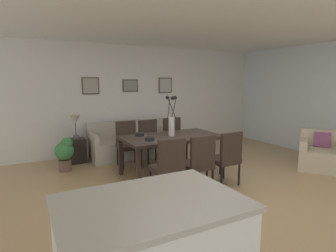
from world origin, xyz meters
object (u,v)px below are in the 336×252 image
(dining_chair_mid_right, at_px, (174,136))
(sofa, at_px, (131,144))
(bowl_near_left, at_px, (150,139))
(table_lamp, at_px, (75,121))
(armchair, at_px, (321,154))
(centerpiece_vase, at_px, (172,121))
(potted_plant, at_px, (65,152))
(side_table, at_px, (77,151))
(dining_table, at_px, (172,140))
(dining_chair_far_left, at_px, (199,161))
(dining_chair_mid_left, at_px, (226,156))
(framed_picture_left, at_px, (91,86))
(framed_picture_center, at_px, (130,86))
(dining_chair_near_right, at_px, (128,141))
(bowl_near_right, at_px, (140,134))
(framed_picture_right, at_px, (165,85))
(dining_chair_near_left, at_px, (169,165))
(dining_chair_far_right, at_px, (150,139))

(dining_chair_mid_right, bearing_deg, sofa, 137.63)
(bowl_near_left, bearing_deg, table_lamp, 115.03)
(table_lamp, relative_size, armchair, 0.46)
(centerpiece_vase, height_order, potted_plant, centerpiece_vase)
(side_table, bearing_deg, dining_table, -49.42)
(dining_chair_far_left, bearing_deg, bowl_near_left, 125.54)
(dining_chair_mid_left, height_order, table_lamp, table_lamp)
(framed_picture_left, xyz_separation_m, framed_picture_center, (0.97, 0.00, 0.00))
(dining_chair_near_right, bearing_deg, framed_picture_left, 110.63)
(framed_picture_center, bearing_deg, centerpiece_vase, -89.97)
(armchair, height_order, potted_plant, armchair)
(table_lamp, bearing_deg, framed_picture_center, 17.72)
(bowl_near_right, relative_size, sofa, 0.09)
(sofa, distance_m, framed_picture_center, 1.45)
(armchair, height_order, framed_picture_right, framed_picture_right)
(dining_chair_mid_left, bearing_deg, dining_table, 120.78)
(bowl_near_right, height_order, framed_picture_center, framed_picture_center)
(dining_chair_far_left, bearing_deg, dining_chair_near_right, 104.71)
(centerpiece_vase, xyz_separation_m, sofa, (-0.19, 1.62, -0.74))
(bowl_near_left, height_order, bowl_near_right, same)
(dining_chair_far_left, bearing_deg, dining_chair_near_left, 176.00)
(dining_chair_far_right, height_order, framed_picture_right, framed_picture_right)
(potted_plant, bearing_deg, sofa, 16.89)
(dining_chair_near_right, xyz_separation_m, armchair, (3.35, -2.00, -0.23))
(table_lamp, xyz_separation_m, framed_picture_right, (2.38, 0.45, 0.74))
(dining_table, height_order, armchair, armchair)
(bowl_near_right, distance_m, armchair, 3.65)
(dining_chair_near_left, xyz_separation_m, framed_picture_left, (-0.43, 3.01, 1.12))
(dining_chair_near_left, xyz_separation_m, side_table, (-0.88, 2.56, -0.25))
(framed_picture_right, bearing_deg, framed_picture_center, 180.00)
(dining_chair_mid_right, xyz_separation_m, table_lamp, (-1.99, 0.72, 0.38))
(dining_chair_near_right, distance_m, dining_chair_mid_right, 1.09)
(dining_table, relative_size, bowl_near_right, 10.59)
(bowl_near_left, bearing_deg, dining_table, 22.59)
(dining_chair_near_right, height_order, bowl_near_right, dining_chair_near_right)
(dining_chair_mid_right, distance_m, centerpiece_vase, 1.21)
(dining_chair_far_left, distance_m, framed_picture_left, 3.38)
(dining_table, height_order, framed_picture_left, framed_picture_left)
(centerpiece_vase, bearing_deg, bowl_near_right, 157.56)
(bowl_near_left, distance_m, sofa, 1.95)
(dining_chair_mid_right, xyz_separation_m, side_table, (-1.99, 0.72, -0.25))
(side_table, relative_size, framed_picture_left, 1.34)
(centerpiece_vase, relative_size, bowl_near_right, 4.32)
(framed_picture_right, bearing_deg, dining_chair_mid_left, -98.01)
(framed_picture_left, bearing_deg, armchair, -40.02)
(bowl_near_right, distance_m, potted_plant, 1.56)
(bowl_near_left, height_order, framed_picture_right, framed_picture_right)
(sofa, relative_size, table_lamp, 3.74)
(centerpiece_vase, relative_size, armchair, 0.66)
(dining_chair_far_right, xyz_separation_m, sofa, (-0.15, 0.75, -0.23))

